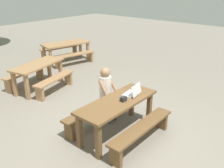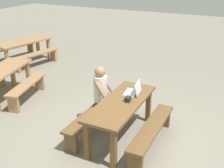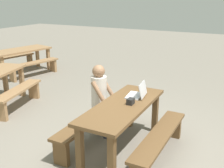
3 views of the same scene
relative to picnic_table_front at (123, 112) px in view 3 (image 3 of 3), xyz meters
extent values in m
plane|color=gray|center=(0.00, 0.00, -0.64)|extent=(30.00, 30.00, 0.00)
cube|color=brown|center=(0.00, 0.00, 0.10)|extent=(1.85, 0.68, 0.05)
cube|color=brown|center=(-0.82, -0.24, -0.28)|extent=(0.09, 0.09, 0.72)
cube|color=brown|center=(0.82, -0.24, -0.28)|extent=(0.09, 0.09, 0.72)
cube|color=brown|center=(-0.82, 0.24, -0.28)|extent=(0.09, 0.09, 0.72)
cube|color=brown|center=(0.82, 0.24, -0.28)|extent=(0.09, 0.09, 0.72)
cube|color=brown|center=(0.00, -0.60, -0.24)|extent=(1.75, 0.30, 0.05)
cube|color=brown|center=(0.78, -0.60, -0.45)|extent=(0.08, 0.24, 0.38)
cube|color=brown|center=(0.00, 0.60, -0.24)|extent=(1.75, 0.30, 0.05)
cube|color=brown|center=(-0.78, 0.60, -0.45)|extent=(0.08, 0.24, 0.38)
cube|color=brown|center=(0.78, 0.60, -0.45)|extent=(0.08, 0.24, 0.38)
cube|color=silver|center=(0.41, -0.01, 0.14)|extent=(0.38, 0.27, 0.02)
cube|color=silver|center=(0.43, -0.15, 0.26)|extent=(0.36, 0.11, 0.22)
cube|color=#0F1933|center=(0.43, -0.14, 0.26)|extent=(0.33, 0.09, 0.20)
cube|color=black|center=(0.06, -0.10, 0.17)|extent=(0.12, 0.09, 0.09)
cylinder|color=#333847|center=(0.22, 0.42, -0.43)|extent=(0.10, 0.10, 0.42)
cylinder|color=#333847|center=(0.40, 0.42, -0.43)|extent=(0.10, 0.10, 0.42)
cube|color=#333847|center=(0.31, 0.51, -0.18)|extent=(0.28, 0.28, 0.12)
cylinder|color=silver|center=(0.31, 0.60, 0.13)|extent=(0.27, 0.27, 0.54)
cylinder|color=#936B4C|center=(0.15, 0.50, 0.17)|extent=(0.07, 0.32, 0.41)
cylinder|color=#936B4C|center=(0.46, 0.50, 0.17)|extent=(0.07, 0.32, 0.41)
sphere|color=#936B4C|center=(0.31, 0.60, 0.50)|extent=(0.21, 0.21, 0.21)
cube|color=#9E754C|center=(2.66, 4.77, 0.07)|extent=(1.94, 1.17, 0.05)
cube|color=#9E754C|center=(1.81, 4.65, -0.30)|extent=(0.11, 0.11, 0.69)
cube|color=#9E754C|center=(3.38, 4.31, -0.30)|extent=(0.11, 0.11, 0.69)
cube|color=#9E754C|center=(3.51, 4.89, -0.30)|extent=(0.11, 0.11, 0.69)
cube|color=#9E754C|center=(2.52, 4.14, -0.23)|extent=(1.65, 0.65, 0.05)
cube|color=#9E754C|center=(1.82, 4.29, -0.44)|extent=(0.13, 0.25, 0.39)
cube|color=#9E754C|center=(3.22, 3.98, -0.44)|extent=(0.13, 0.25, 0.39)
cube|color=#9E754C|center=(2.80, 5.40, -0.23)|extent=(1.65, 0.65, 0.05)
cube|color=#9E754C|center=(3.50, 5.25, -0.44)|extent=(0.13, 0.25, 0.39)
cube|color=#9E754C|center=(1.10, 3.20, -0.28)|extent=(0.11, 0.11, 0.72)
cube|color=#9E754C|center=(0.99, 3.64, -0.28)|extent=(0.11, 0.11, 0.72)
cube|color=#9E754C|center=(0.49, 2.69, -0.22)|extent=(1.50, 0.64, 0.05)
cube|color=#9E754C|center=(-0.13, 2.54, -0.44)|extent=(0.13, 0.25, 0.39)
cube|color=#9E754C|center=(1.11, 2.85, -0.44)|extent=(0.13, 0.25, 0.39)
camera|label=1|loc=(-3.41, -2.75, 2.31)|focal=39.58mm
camera|label=2|loc=(-4.12, -1.83, 2.40)|focal=44.99mm
camera|label=3|loc=(-3.51, -1.65, 1.70)|focal=44.53mm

